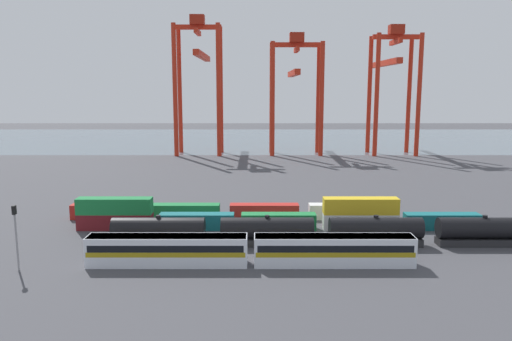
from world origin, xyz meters
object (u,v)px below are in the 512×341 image
object	(u,v)px
signal_mast	(17,229)
shipping_container_2	(198,221)
passenger_train	(252,249)
gantry_crane_west	(200,71)
gantry_crane_east	(392,76)
shipping_container_6	(443,221)
freight_tank_row	(376,231)
gantry_crane_central	(296,82)

from	to	relation	value
signal_mast	shipping_container_2	xyz separation A→B (m)	(20.23, 18.72, -4.10)
shipping_container_2	passenger_train	bearing A→B (deg)	-61.67
gantry_crane_west	gantry_crane_east	distance (m)	67.30
gantry_crane_west	passenger_train	bearing A→B (deg)	-80.50
passenger_train	shipping_container_6	size ratio (longest dim) A/B	3.49
freight_tank_row	gantry_crane_central	size ratio (longest dim) A/B	1.85
freight_tank_row	shipping_container_6	xyz separation A→B (m)	(12.84, 8.39, -0.84)
freight_tank_row	gantry_crane_central	world-z (taller)	gantry_crane_central
freight_tank_row	shipping_container_2	world-z (taller)	freight_tank_row
shipping_container_6	gantry_crane_west	size ratio (longest dim) A/B	0.26
signal_mast	shipping_container_6	bearing A→B (deg)	17.28
gantry_crane_east	signal_mast	bearing A→B (deg)	-123.59
signal_mast	gantry_crane_east	xyz separation A→B (m)	(77.33, 116.44, 21.60)
shipping_container_6	gantry_crane_central	world-z (taller)	gantry_crane_central
freight_tank_row	gantry_crane_west	xyz separation A→B (m)	(-37.26, 105.98, 26.72)
passenger_train	shipping_container_2	bearing A→B (deg)	118.33
shipping_container_6	gantry_crane_west	world-z (taller)	gantry_crane_west
gantry_crane_central	passenger_train	bearing A→B (deg)	-97.27
freight_tank_row	gantry_crane_west	size ratio (longest dim) A/B	1.63
freight_tank_row	shipping_container_6	bearing A→B (deg)	33.17
freight_tank_row	shipping_container_6	world-z (taller)	freight_tank_row
passenger_train	gantry_crane_west	xyz separation A→B (m)	(-19.11, 114.18, 26.72)
signal_mast	gantry_crane_west	size ratio (longest dim) A/B	0.18
passenger_train	shipping_container_2	xyz separation A→B (m)	(-8.94, 16.59, -0.84)
passenger_train	freight_tank_row	size ratio (longest dim) A/B	0.55
gantry_crane_east	shipping_container_6	bearing A→B (deg)	-99.97
freight_tank_row	gantry_crane_east	distance (m)	113.05
shipping_container_2	gantry_crane_east	distance (m)	116.07
signal_mast	gantry_crane_west	world-z (taller)	gantry_crane_west
shipping_container_2	gantry_crane_east	world-z (taller)	gantry_crane_east
shipping_container_6	gantry_crane_east	distance (m)	102.50
shipping_container_6	gantry_crane_west	bearing A→B (deg)	117.18
signal_mast	gantry_crane_east	bearing A→B (deg)	56.41
gantry_crane_central	signal_mast	bearing A→B (deg)	-110.66
gantry_crane_central	shipping_container_2	bearing A→B (deg)	-103.58
shipping_container_2	shipping_container_6	distance (m)	39.93
gantry_crane_west	shipping_container_6	bearing A→B (deg)	-62.82
signal_mast	gantry_crane_east	distance (m)	141.45
passenger_train	shipping_container_2	size ratio (longest dim) A/B	3.49
passenger_train	gantry_crane_west	size ratio (longest dim) A/B	0.89
signal_mast	shipping_container_2	world-z (taller)	signal_mast
passenger_train	freight_tank_row	distance (m)	19.91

